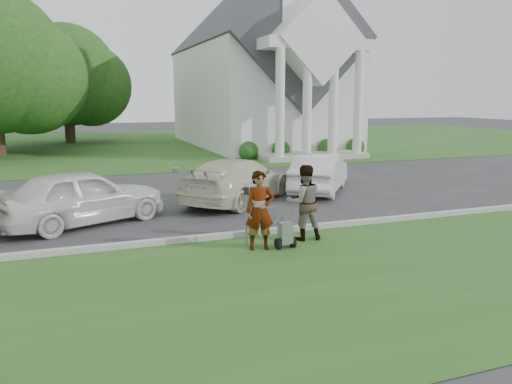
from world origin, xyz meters
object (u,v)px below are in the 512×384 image
striping_cart (285,233)px  person_right (304,203)px  car_c (238,180)px  car_d (320,173)px  car_b (82,197)px  church (260,62)px  tree_back (66,80)px  parking_meter_near (246,208)px  person_left (260,211)px

striping_cart → person_right: (0.72, 0.53, 0.56)m
car_c → striping_cart: bearing=131.1°
person_right → car_d: (3.32, 5.55, -0.21)m
car_b → car_d: 8.64m
church → tree_back: 14.77m
parking_meter_near → car_d: parking_meter_near is taller
person_right → car_c: (-0.10, 4.92, -0.20)m
parking_meter_near → person_left: bearing=-62.8°
person_right → car_b: 6.15m
striping_cart → church: bearing=65.5°
church → person_right: (-7.67, -23.31, -5.01)m
church → person_left: 25.84m
church → parking_meter_near: (-9.16, -23.33, -5.03)m
car_c → church: bearing=-65.3°
person_left → parking_meter_near: size_ratio=1.27×
church → car_d: 19.02m
striping_cart → person_right: 1.06m
striping_cart → parking_meter_near: parking_meter_near is taller
car_c → car_d: (3.41, 0.63, -0.01)m
tree_back → car_b: tree_back is taller
car_b → car_d: size_ratio=1.05×
tree_back → striping_cart: (4.62, -30.72, -4.36)m
striping_cart → parking_meter_near: bearing=141.1°
church → person_right: 25.05m
car_b → car_c: bearing=-97.9°
parking_meter_near → car_d: (4.81, 5.57, -0.19)m
car_c → car_d: car_c is taller
tree_back → car_c: bearing=-78.3°
striping_cart → person_left: (-0.58, 0.14, 0.55)m
church → car_d: church is taller
tree_back → car_b: 27.00m
person_right → car_b: (-5.07, 3.48, -0.15)m
church → car_d: bearing=-103.8°
church → parking_meter_near: 25.56m
car_d → person_right: bearing=96.5°
parking_meter_near → car_b: (-3.57, 3.50, -0.13)m
striping_cart → car_c: (0.62, 5.45, 0.37)m
person_right → parking_meter_near: size_ratio=1.29×
tree_back → person_left: size_ratio=5.27×
person_left → church: bearing=79.4°
car_b → person_right: bearing=-148.5°
tree_back → person_left: 31.08m
tree_back → striping_cart: 31.37m
person_left → person_right: (1.30, 0.39, 0.01)m
striping_cart → car_d: 7.31m
car_b → parking_meter_near: bearing=-158.4°
parking_meter_near → car_c: bearing=74.2°
car_d → tree_back: bearing=-33.3°
car_b → tree_back: bearing=-23.4°
tree_back → car_d: tree_back is taller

